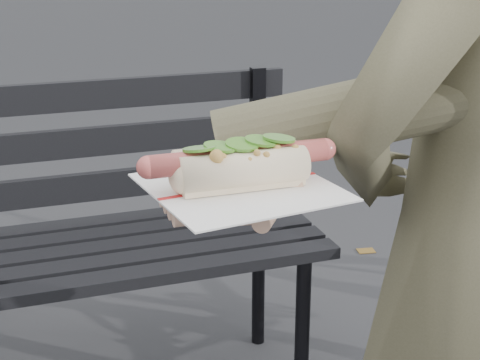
% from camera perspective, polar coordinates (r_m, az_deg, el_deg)
% --- Properties ---
extents(park_bench, '(1.50, 0.44, 0.88)m').
position_cam_1_polar(park_bench, '(1.97, -16.57, -3.69)').
color(park_bench, black).
rests_on(park_bench, ground).
extents(person, '(0.66, 0.53, 1.58)m').
position_cam_1_polar(person, '(1.14, 17.65, -6.21)').
color(person, brown).
rests_on(person, ground).
extents(held_hotdog, '(0.63, 0.31, 0.20)m').
position_cam_1_polar(held_hotdog, '(0.92, 10.07, 4.51)').
color(held_hotdog, brown).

